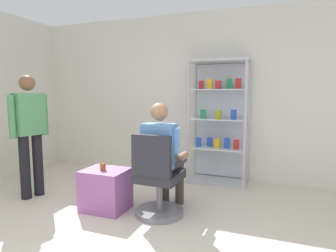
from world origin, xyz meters
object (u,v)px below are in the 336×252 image
display_cabinet_main (219,121)px  standing_customer (30,128)px  storage_crate (106,190)px  seated_shopkeeper (163,152)px  office_chair (157,183)px  tea_glass (103,167)px

display_cabinet_main → standing_customer: (-2.21, -1.58, -0.03)m
storage_crate → seated_shopkeeper: bearing=17.2°
display_cabinet_main → storage_crate: 2.04m
office_chair → standing_customer: size_ratio=0.59×
display_cabinet_main → seated_shopkeeper: bearing=-105.1°
display_cabinet_main → standing_customer: size_ratio=1.17×
office_chair → tea_glass: bearing=-173.0°
display_cabinet_main → tea_glass: 1.99m
display_cabinet_main → storage_crate: display_cabinet_main is taller
seated_shopkeeper → tea_glass: bearing=-159.8°
storage_crate → standing_customer: 1.36m
storage_crate → standing_customer: size_ratio=0.32×
display_cabinet_main → tea_glass: display_cabinet_main is taller
display_cabinet_main → seated_shopkeeper: display_cabinet_main is taller
seated_shopkeeper → standing_customer: (-1.84, -0.18, 0.22)m
standing_customer → tea_glass: bearing=-3.0°
seated_shopkeeper → standing_customer: standing_customer is taller
office_chair → storage_crate: 0.68m
seated_shopkeeper → storage_crate: (-0.66, -0.20, -0.47)m
display_cabinet_main → office_chair: (-0.38, -1.56, -0.57)m
display_cabinet_main → office_chair: size_ratio=1.98×
office_chair → seated_shopkeeper: size_ratio=0.74×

